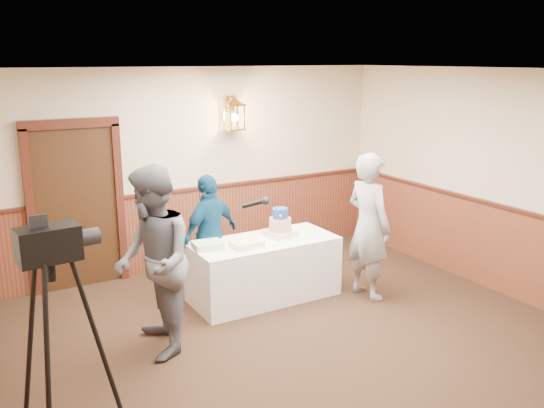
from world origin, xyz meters
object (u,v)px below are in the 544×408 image
at_px(tiered_cake, 280,225).
at_px(assistant_p, 210,235).
at_px(display_table, 264,269).
at_px(interviewer, 153,262).
at_px(tv_camera_rig, 59,351).
at_px(sheet_cake_yellow, 246,244).
at_px(sheet_cake_green, 208,245).
at_px(baker, 368,226).

xyz_separation_m(tiered_cake, assistant_p, (-0.77, 0.42, -0.12)).
xyz_separation_m(display_table, interviewer, (-1.61, -0.65, 0.59)).
height_order(tiered_cake, tv_camera_rig, tv_camera_rig).
relative_size(sheet_cake_yellow, assistant_p, 0.23).
relative_size(sheet_cake_yellow, interviewer, 0.18).
bearing_deg(sheet_cake_green, interviewer, -141.32).
bearing_deg(tiered_cake, interviewer, -159.11).
height_order(sheet_cake_green, interviewer, interviewer).
bearing_deg(baker, sheet_cake_yellow, 66.74).
distance_m(sheet_cake_green, interviewer, 1.16).
bearing_deg(sheet_cake_green, sheet_cake_yellow, -23.51).
xyz_separation_m(sheet_cake_yellow, baker, (1.44, -0.47, 0.13)).
height_order(display_table, baker, baker).
height_order(interviewer, baker, interviewer).
xyz_separation_m(tiered_cake, tv_camera_rig, (-2.97, -1.74, -0.10)).
xyz_separation_m(sheet_cake_yellow, sheet_cake_green, (-0.42, 0.18, 0.00)).
bearing_deg(display_table, tiered_cake, 13.16).
xyz_separation_m(sheet_cake_green, baker, (1.86, -0.65, 0.12)).
xyz_separation_m(sheet_cake_yellow, tv_camera_rig, (-2.39, -1.56, 0.00)).
bearing_deg(interviewer, display_table, 121.68).
xyz_separation_m(tiered_cake, baker, (0.87, -0.66, 0.02)).
distance_m(display_table, tv_camera_rig, 3.20).
bearing_deg(tv_camera_rig, sheet_cake_green, 36.25).
bearing_deg(tiered_cake, display_table, -166.84).
relative_size(display_table, sheet_cake_yellow, 5.10).
bearing_deg(assistant_p, sheet_cake_yellow, 84.90).
distance_m(tiered_cake, assistant_p, 0.88).
distance_m(baker, tv_camera_rig, 3.99).
xyz_separation_m(tiered_cake, interviewer, (-1.88, -0.72, 0.07)).
bearing_deg(baker, sheet_cake_green, 65.51).
distance_m(display_table, tiered_cake, 0.58).
height_order(display_table, tiered_cake, tiered_cake).
relative_size(tiered_cake, sheet_cake_yellow, 1.08).
bearing_deg(assistant_p, interviewer, 22.76).
bearing_deg(display_table, sheet_cake_green, 175.34).
bearing_deg(tiered_cake, tv_camera_rig, -149.53).
relative_size(tiered_cake, assistant_p, 0.25).
bearing_deg(interviewer, assistant_p, 145.17).
relative_size(interviewer, assistant_p, 1.25).
relative_size(sheet_cake_green, baker, 0.18).
bearing_deg(assistant_p, display_table, 113.05).
xyz_separation_m(tiered_cake, sheet_cake_green, (-0.99, -0.00, -0.10)).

